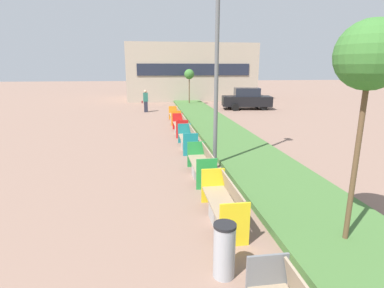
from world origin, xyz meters
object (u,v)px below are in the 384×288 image
litter_bin (224,250)px  parked_car_distant (247,99)px  sapling_tree_near (370,57)px  bench_red_frame (181,127)px  pedestrian_walking (146,101)px  bench_orange_frame (175,117)px  bench_green_frame (202,166)px  street_lamp_post (217,30)px  bench_yellow_frame (224,206)px  sapling_tree_far (189,75)px  bench_teal_frame (188,141)px

litter_bin → parked_car_distant: bearing=71.1°
litter_bin → sapling_tree_near: sapling_tree_near is taller
bench_red_frame → pedestrian_walking: 8.86m
bench_orange_frame → parked_car_distant: size_ratio=0.55×
bench_green_frame → bench_orange_frame: 10.39m
bench_green_frame → bench_red_frame: same height
bench_orange_frame → street_lamp_post: street_lamp_post is taller
bench_yellow_frame → sapling_tree_far: (2.18, 22.88, 2.53)m
bench_red_frame → sapling_tree_far: bearing=80.5°
bench_teal_frame → sapling_tree_near: (2.18, -7.92, 3.30)m
bench_teal_frame → bench_red_frame: (0.00, 3.32, 0.00)m
bench_teal_frame → pedestrian_walking: bearing=99.4°
bench_teal_frame → bench_orange_frame: size_ratio=0.94×
street_lamp_post → bench_green_frame: bearing=-126.8°
litter_bin → bench_yellow_frame: bearing=76.4°
pedestrian_walking → parked_car_distant: parked_car_distant is taller
bench_orange_frame → litter_bin: size_ratio=2.45×
bench_green_frame → parked_car_distant: (6.73, 16.11, 0.54)m
bench_yellow_frame → pedestrian_walking: bearing=96.1°
bench_red_frame → street_lamp_post: size_ratio=0.28×
bench_teal_frame → pedestrian_walking: (-1.98, 11.94, 0.55)m
bench_yellow_frame → bench_orange_frame: size_ratio=0.88×
bench_green_frame → street_lamp_post: (0.61, 0.82, 4.31)m
bench_red_frame → litter_bin: bearing=-92.2°
bench_yellow_frame → pedestrian_walking: size_ratio=1.17×
bench_teal_frame → street_lamp_post: street_lamp_post is taller
bench_yellow_frame → bench_teal_frame: bearing=90.0°
bench_teal_frame → street_lamp_post: size_ratio=0.26×
bench_yellow_frame → parked_car_distant: bearing=70.6°
litter_bin → street_lamp_post: (1.07, 5.69, 4.19)m
bench_teal_frame → sapling_tree_near: bearing=-74.6°
street_lamp_post → sapling_tree_far: bearing=85.3°
bench_teal_frame → litter_bin: (-0.46, -8.47, 0.12)m
bench_green_frame → sapling_tree_far: 20.17m
bench_teal_frame → pedestrian_walking: size_ratio=1.25×
litter_bin → sapling_tree_far: bearing=83.9°
bench_yellow_frame → parked_car_distant: parked_car_distant is taller
pedestrian_walking → parked_car_distant: (8.71, 0.57, -0.01)m
bench_yellow_frame → bench_orange_frame: 13.38m
litter_bin → sapling_tree_far: 25.02m
bench_yellow_frame → bench_green_frame: 2.99m
bench_teal_frame → parked_car_distant: bearing=61.7°
sapling_tree_far → bench_teal_frame: bearing=-97.6°
bench_teal_frame → bench_orange_frame: 6.79m
bench_green_frame → litter_bin: bearing=-95.3°
litter_bin → parked_car_distant: 22.18m
bench_green_frame → sapling_tree_near: sapling_tree_near is taller
bench_orange_frame → pedestrian_walking: bearing=111.1°
bench_yellow_frame → parked_car_distant: (6.73, 19.10, 0.54)m
bench_teal_frame → bench_green_frame: bearing=-90.0°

